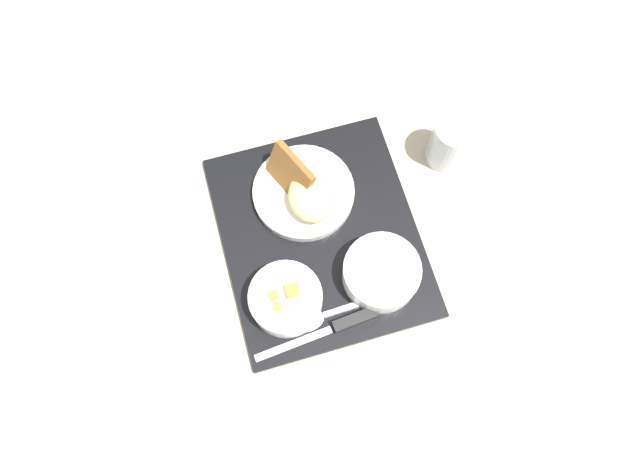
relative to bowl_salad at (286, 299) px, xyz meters
The scene contains 8 objects.
ground_plane 0.13m from the bowl_salad, 45.56° to the right, with size 4.00×4.00×0.00m, color tan.
serving_tray 0.13m from the bowl_salad, 45.56° to the right, with size 0.40×0.35×0.01m.
bowl_salad is the anchor object (origin of this frame).
bowl_soup 0.16m from the bowl_salad, 94.83° to the right, with size 0.12×0.12×0.05m.
plate_main 0.18m from the bowl_salad, 29.10° to the right, with size 0.17×0.17×0.09m.
knife 0.10m from the bowl_salad, 132.81° to the right, with size 0.02×0.20×0.02m.
spoon 0.07m from the bowl_salad, 128.54° to the right, with size 0.04×0.17×0.01m.
glass_water 0.38m from the bowl_salad, 66.54° to the right, with size 0.07×0.07×0.10m.
Camera 1 is at (-0.29, 0.11, 0.90)m, focal length 32.00 mm.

